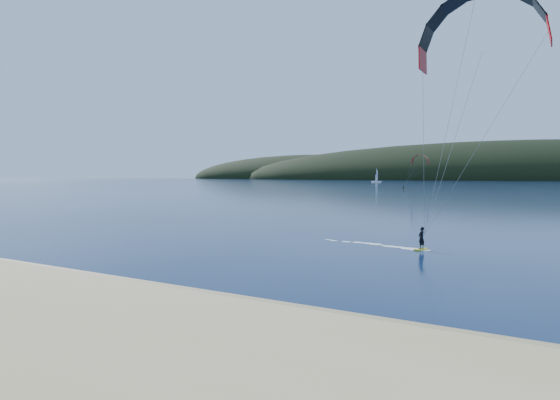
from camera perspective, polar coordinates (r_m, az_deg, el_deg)
name	(u,v)px	position (r m, az deg, el deg)	size (l,w,h in m)	color
ground	(90,310)	(25.05, -21.97, -12.26)	(1800.00, 1800.00, 0.00)	#061432
wet_sand	(158,290)	(27.93, -14.56, -10.45)	(220.00, 2.50, 0.10)	olive
headland	(538,180)	(760.33, 28.69, 2.14)	(1200.00, 310.00, 140.00)	black
kitesurfer_near	(479,58)	(37.07, 22.87, 15.49)	(20.40, 8.96, 17.77)	gold
kitesurfer_far	(420,163)	(212.54, 16.51, 4.26)	(12.99, 8.32, 14.89)	gold
sailboat	(376,181)	(437.84, 11.56, 2.21)	(9.17, 5.94, 13.12)	white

